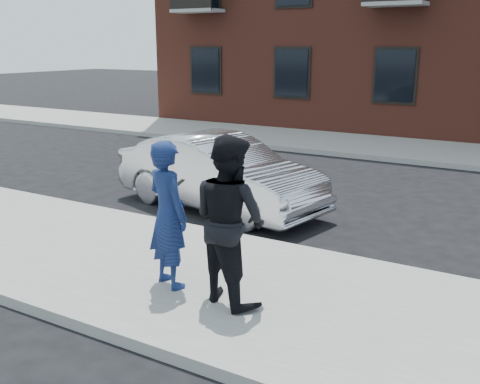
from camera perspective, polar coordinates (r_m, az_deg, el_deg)
The scene contains 8 objects.
ground at distance 8.73m, azimuth -9.96°, elevation -7.18°, with size 100.00×100.00×0.00m, color black.
near_sidewalk at distance 8.53m, azimuth -11.07°, elevation -7.23°, with size 50.00×3.50×0.15m, color gray.
near_curb at distance 9.85m, azimuth -4.15°, elevation -3.93°, with size 50.00×0.10×0.15m, color #999691.
far_sidewalk at distance 18.43m, azimuth 13.27°, elevation 4.56°, with size 50.00×3.50×0.15m, color gray.
far_curb at distance 16.75m, azimuth 11.39°, elevation 3.66°, with size 50.00×0.10×0.15m, color #999691.
silver_sedan at distance 11.18m, azimuth -2.15°, elevation 1.94°, with size 1.58×4.52×1.49m, color silver.
man_hoodie at distance 7.26m, azimuth -7.33°, elevation -2.29°, with size 0.82×0.68×1.93m.
man_peacoat at distance 6.75m, azimuth -1.06°, elevation -2.84°, with size 1.21×1.07×2.08m.
Camera 1 is at (5.34, -6.10, 3.24)m, focal length 42.00 mm.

